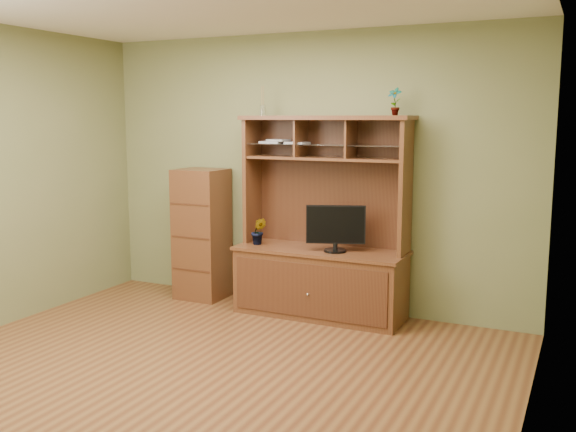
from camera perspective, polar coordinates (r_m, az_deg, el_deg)
The scene contains 8 objects.
room at distance 4.60m, azimuth -8.21°, elevation 2.02°, with size 4.54×4.04×2.74m.
media_hutch at distance 6.13m, azimuth 2.97°, elevation -4.07°, with size 1.66×0.61×1.90m.
monitor at distance 5.93m, azimuth 4.25°, elevation -1.02°, with size 0.53×0.23×0.43m.
orchid_plant at distance 6.27m, azimuth -2.62°, elevation -1.36°, with size 0.15×0.12×0.26m, color #2B6021.
top_plant at distance 5.84m, azimuth 9.47°, elevation 10.03°, with size 0.13×0.09×0.25m, color #356724.
reed_diffuser at distance 6.33m, azimuth -2.27°, elevation 9.92°, with size 0.06×0.06×0.28m.
magazines at distance 6.24m, azimuth -0.52°, elevation 6.62°, with size 0.49×0.19×0.04m.
side_cabinet at distance 6.76m, azimuth -7.66°, elevation -1.59°, with size 0.48×0.44×1.36m.
Camera 1 is at (2.53, -3.81, 1.88)m, focal length 40.00 mm.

